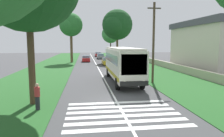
{
  "coord_description": "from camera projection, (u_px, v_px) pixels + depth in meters",
  "views": [
    {
      "loc": [
        -14.18,
        2.24,
        4.2
      ],
      "look_at": [
        6.77,
        -0.54,
        1.6
      ],
      "focal_mm": 32.9,
      "sensor_mm": 36.0,
      "label": 1
    }
  ],
  "objects": [
    {
      "name": "coach_bus",
      "position": [
        122.0,
        62.0,
        22.4
      ],
      "size": [
        11.16,
        2.62,
        3.73
      ],
      "color": "silver",
      "rests_on": "ground"
    },
    {
      "name": "zebra_crossing",
      "position": [
        123.0,
        113.0,
        12.38
      ],
      "size": [
        4.95,
        6.8,
        0.01
      ],
      "color": "silver",
      "rests_on": "ground"
    },
    {
      "name": "trailing_car_3",
      "position": [
        98.0,
        55.0,
        65.05
      ],
      "size": [
        4.3,
        1.78,
        1.43
      ],
      "color": "#B21E1E",
      "rests_on": "ground"
    },
    {
      "name": "utility_pole",
      "position": [
        153.0,
        42.0,
        21.34
      ],
      "size": [
        0.24,
        1.4,
        8.32
      ],
      "color": "#473828",
      "rests_on": "grass_verge_right"
    },
    {
      "name": "roadside_tree_left_2",
      "position": [
        70.0,
        26.0,
        44.13
      ],
      "size": [
        5.79,
        5.0,
        10.64
      ],
      "color": "brown",
      "rests_on": "grass_verge_left"
    },
    {
      "name": "grass_verge_right",
      "position": [
        156.0,
        72.0,
        30.58
      ],
      "size": [
        120.0,
        8.0,
        0.04
      ],
      "primitive_type": "cube",
      "color": "#235623",
      "rests_on": "ground"
    },
    {
      "name": "roadside_tree_right_1",
      "position": [
        110.0,
        35.0,
        65.09
      ],
      "size": [
        6.67,
        5.65,
        9.89
      ],
      "color": "#3D2D1E",
      "rests_on": "grass_verge_right"
    },
    {
      "name": "pedestrian",
      "position": [
        37.0,
        96.0,
        12.82
      ],
      "size": [
        0.34,
        0.34,
        1.69
      ],
      "color": "#26262D",
      "rests_on": "grass_verge_left"
    },
    {
      "name": "trailing_car_2",
      "position": [
        100.0,
        56.0,
        55.83
      ],
      "size": [
        4.3,
        1.78,
        1.43
      ],
      "color": "gray",
      "rests_on": "ground"
    },
    {
      "name": "roadside_building",
      "position": [
        215.0,
        46.0,
        31.09
      ],
      "size": [
        14.23,
        8.81,
        7.58
      ],
      "color": "beige",
      "rests_on": "ground"
    },
    {
      "name": "roadside_tree_right_0",
      "position": [
        116.0,
        26.0,
        46.9
      ],
      "size": [
        8.44,
        6.92,
        11.84
      ],
      "color": "brown",
      "rests_on": "grass_verge_right"
    },
    {
      "name": "trailing_car_0",
      "position": [
        107.0,
        61.0,
        40.39
      ],
      "size": [
        4.3,
        1.78,
        1.43
      ],
      "color": "gold",
      "rests_on": "ground"
    },
    {
      "name": "roadside_wall",
      "position": [
        165.0,
        64.0,
        35.88
      ],
      "size": [
        70.0,
        0.4,
        1.02
      ],
      "primitive_type": "cube",
      "color": "#B2A893",
      "rests_on": "grass_verge_right"
    },
    {
      "name": "trailing_car_1",
      "position": [
        86.0,
        59.0,
        47.33
      ],
      "size": [
        4.3,
        1.78,
        1.43
      ],
      "color": "#B21E1E",
      "rests_on": "ground"
    },
    {
      "name": "centre_line",
      "position": [
        101.0,
        73.0,
        29.51
      ],
      "size": [
        110.0,
        0.16,
        0.01
      ],
      "primitive_type": "cube",
      "color": "silver",
      "rests_on": "ground"
    },
    {
      "name": "grass_verge_left",
      "position": [
        42.0,
        74.0,
        28.44
      ],
      "size": [
        120.0,
        8.0,
        0.04
      ],
      "primitive_type": "cube",
      "color": "#235623",
      "rests_on": "ground"
    },
    {
      "name": "ground",
      "position": [
        117.0,
        102.0,
        14.75
      ],
      "size": [
        160.0,
        160.0,
        0.0
      ],
      "primitive_type": "plane",
      "color": "#424244"
    }
  ]
}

